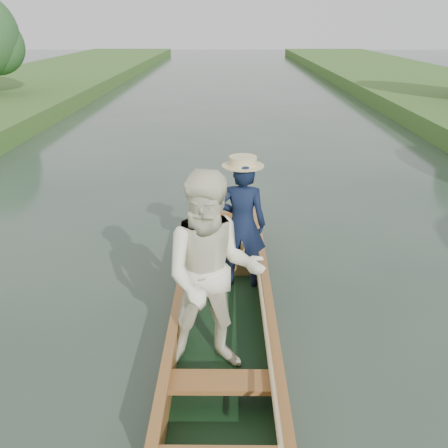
{
  "coord_description": "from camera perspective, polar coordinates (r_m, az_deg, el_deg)",
  "views": [
    {
      "loc": [
        0.05,
        -5.24,
        3.34
      ],
      "look_at": [
        0.0,
        0.6,
        0.95
      ],
      "focal_mm": 40.0,
      "sensor_mm": 36.0,
      "label": 1
    }
  ],
  "objects": [
    {
      "name": "punt",
      "position": [
        5.5,
        -0.25,
        -5.57
      ],
      "size": [
        1.18,
        5.06,
        2.13
      ],
      "color": "black",
      "rests_on": "ground"
    },
    {
      "name": "trees_far",
      "position": [
        15.17,
        13.86,
        18.37
      ],
      "size": [
        22.74,
        17.18,
        4.45
      ],
      "color": "#47331E",
      "rests_on": "ground"
    },
    {
      "name": "ground",
      "position": [
        6.21,
        -0.05,
        -10.26
      ],
      "size": [
        120.0,
        120.0,
        0.0
      ],
      "primitive_type": "plane",
      "color": "#283D30",
      "rests_on": "ground"
    }
  ]
}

